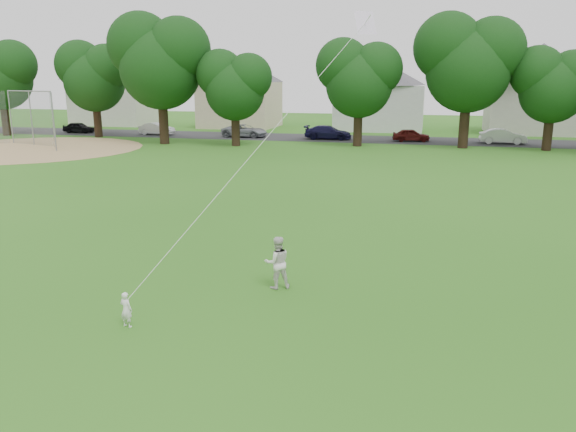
% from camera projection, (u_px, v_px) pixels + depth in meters
% --- Properties ---
extents(ground, '(160.00, 160.00, 0.00)m').
position_uv_depth(ground, '(180.00, 330.00, 12.70)').
color(ground, '#255E15').
rests_on(ground, ground).
extents(street, '(90.00, 7.00, 0.01)m').
position_uv_depth(street, '(370.00, 139.00, 52.29)').
color(street, '#2D2D30').
rests_on(street, ground).
extents(dirt_infield, '(18.00, 18.00, 0.02)m').
position_uv_depth(dirt_infield, '(28.00, 149.00, 45.15)').
color(dirt_infield, '#9E7F51').
rests_on(dirt_infield, ground).
extents(toddler, '(0.34, 0.25, 0.84)m').
position_uv_depth(toddler, '(126.00, 310.00, 12.76)').
color(toddler, white).
rests_on(toddler, ground).
extents(older_boy, '(0.88, 0.81, 1.45)m').
position_uv_depth(older_boy, '(277.00, 262.00, 15.08)').
color(older_boy, silver).
rests_on(older_boy, ground).
extents(kite, '(2.62, 4.43, 11.33)m').
position_uv_depth(kite, '(265.00, 139.00, 15.24)').
color(kite, white).
rests_on(kite, ground).
extents(baseball_backstop, '(9.94, 3.90, 4.49)m').
position_uv_depth(baseball_backstop, '(26.00, 119.00, 46.88)').
color(baseball_backstop, gray).
rests_on(baseball_backstop, ground).
extents(tree_row, '(81.63, 9.93, 11.28)m').
position_uv_depth(tree_row, '(390.00, 65.00, 44.27)').
color(tree_row, black).
rests_on(tree_row, ground).
extents(parked_cars, '(70.62, 2.37, 1.29)m').
position_uv_depth(parked_cars, '(431.00, 135.00, 49.91)').
color(parked_cars, black).
rests_on(parked_cars, ground).
extents(house_row, '(77.15, 14.15, 10.53)m').
position_uv_depth(house_row, '(402.00, 83.00, 59.99)').
color(house_row, beige).
rests_on(house_row, ground).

